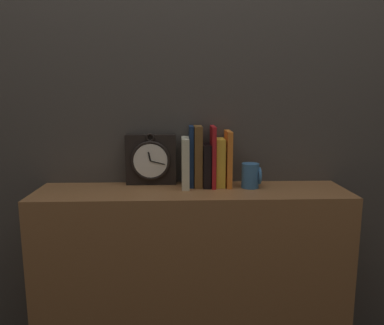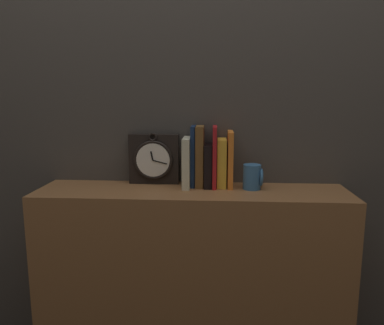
{
  "view_description": "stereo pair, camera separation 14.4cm",
  "coord_description": "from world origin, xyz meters",
  "px_view_note": "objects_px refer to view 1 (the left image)",
  "views": [
    {
      "loc": [
        -0.05,
        -1.42,
        1.1
      ],
      "look_at": [
        0.0,
        0.0,
        0.84
      ],
      "focal_mm": 35.0,
      "sensor_mm": 36.0,
      "label": 1
    },
    {
      "loc": [
        0.09,
        -1.42,
        1.1
      ],
      "look_at": [
        0.0,
        0.0,
        0.84
      ],
      "focal_mm": 35.0,
      "sensor_mm": 36.0,
      "label": 2
    }
  ],
  "objects_px": {
    "book_slot2_brown": "(198,156)",
    "book_slot6_orange": "(228,159)",
    "book_slot4_red": "(213,156)",
    "clock": "(151,160)",
    "book_slot5_yellow": "(220,162)",
    "book_slot0_cream": "(185,162)",
    "book_slot1_navy": "(191,156)",
    "mug": "(251,176)",
    "book_slot3_black": "(206,165)"
  },
  "relations": [
    {
      "from": "book_slot0_cream",
      "to": "book_slot2_brown",
      "type": "xyz_separation_m",
      "value": [
        0.05,
        0.01,
        0.02
      ]
    },
    {
      "from": "clock",
      "to": "book_slot3_black",
      "type": "bearing_deg",
      "value": -8.62
    },
    {
      "from": "mug",
      "to": "book_slot4_red",
      "type": "bearing_deg",
      "value": 167.11
    },
    {
      "from": "book_slot2_brown",
      "to": "mug",
      "type": "bearing_deg",
      "value": -11.26
    },
    {
      "from": "book_slot1_navy",
      "to": "mug",
      "type": "bearing_deg",
      "value": -10.62
    },
    {
      "from": "book_slot6_orange",
      "to": "book_slot4_red",
      "type": "bearing_deg",
      "value": -177.16
    },
    {
      "from": "book_slot3_black",
      "to": "book_slot4_red",
      "type": "bearing_deg",
      "value": -8.49
    },
    {
      "from": "book_slot1_navy",
      "to": "book_slot6_orange",
      "type": "distance_m",
      "value": 0.15
    },
    {
      "from": "book_slot0_cream",
      "to": "mug",
      "type": "height_order",
      "value": "book_slot0_cream"
    },
    {
      "from": "clock",
      "to": "book_slot2_brown",
      "type": "distance_m",
      "value": 0.2
    },
    {
      "from": "book_slot0_cream",
      "to": "book_slot2_brown",
      "type": "height_order",
      "value": "book_slot2_brown"
    },
    {
      "from": "book_slot3_black",
      "to": "book_slot6_orange",
      "type": "xyz_separation_m",
      "value": [
        0.09,
        -0.0,
        0.03
      ]
    },
    {
      "from": "book_slot2_brown",
      "to": "book_slot5_yellow",
      "type": "distance_m",
      "value": 0.09
    },
    {
      "from": "book_slot4_red",
      "to": "book_slot6_orange",
      "type": "xyz_separation_m",
      "value": [
        0.06,
        0.0,
        -0.01
      ]
    },
    {
      "from": "book_slot4_red",
      "to": "mug",
      "type": "relative_size",
      "value": 2.48
    },
    {
      "from": "book_slot1_navy",
      "to": "book_slot2_brown",
      "type": "height_order",
      "value": "same"
    },
    {
      "from": "book_slot3_black",
      "to": "mug",
      "type": "distance_m",
      "value": 0.18
    },
    {
      "from": "book_slot2_brown",
      "to": "mug",
      "type": "height_order",
      "value": "book_slot2_brown"
    },
    {
      "from": "book_slot2_brown",
      "to": "book_slot4_red",
      "type": "relative_size",
      "value": 1.0
    },
    {
      "from": "book_slot2_brown",
      "to": "book_slot3_black",
      "type": "bearing_deg",
      "value": -5.99
    },
    {
      "from": "book_slot0_cream",
      "to": "book_slot5_yellow",
      "type": "xyz_separation_m",
      "value": [
        0.14,
        0.02,
        -0.0
      ]
    },
    {
      "from": "book_slot1_navy",
      "to": "book_slot6_orange",
      "type": "relative_size",
      "value": 1.09
    },
    {
      "from": "mug",
      "to": "clock",
      "type": "bearing_deg",
      "value": 169.77
    },
    {
      "from": "book_slot4_red",
      "to": "book_slot5_yellow",
      "type": "height_order",
      "value": "book_slot4_red"
    },
    {
      "from": "book_slot0_cream",
      "to": "book_slot3_black",
      "type": "height_order",
      "value": "book_slot0_cream"
    },
    {
      "from": "book_slot5_yellow",
      "to": "mug",
      "type": "relative_size",
      "value": 1.96
    },
    {
      "from": "clock",
      "to": "book_slot5_yellow",
      "type": "relative_size",
      "value": 1.12
    },
    {
      "from": "book_slot2_brown",
      "to": "book_slot6_orange",
      "type": "height_order",
      "value": "book_slot2_brown"
    },
    {
      "from": "clock",
      "to": "book_slot5_yellow",
      "type": "distance_m",
      "value": 0.28
    },
    {
      "from": "book_slot1_navy",
      "to": "mug",
      "type": "height_order",
      "value": "book_slot1_navy"
    },
    {
      "from": "book_slot3_black",
      "to": "book_slot4_red",
      "type": "xyz_separation_m",
      "value": [
        0.03,
        -0.0,
        0.04
      ]
    },
    {
      "from": "clock",
      "to": "mug",
      "type": "height_order",
      "value": "clock"
    },
    {
      "from": "book_slot0_cream",
      "to": "book_slot3_black",
      "type": "xyz_separation_m",
      "value": [
        0.09,
        0.01,
        -0.01
      ]
    },
    {
      "from": "book_slot2_brown",
      "to": "book_slot5_yellow",
      "type": "relative_size",
      "value": 1.27
    },
    {
      "from": "book_slot0_cream",
      "to": "mug",
      "type": "distance_m",
      "value": 0.27
    },
    {
      "from": "book_slot1_navy",
      "to": "book_slot3_black",
      "type": "distance_m",
      "value": 0.07
    },
    {
      "from": "book_slot0_cream",
      "to": "book_slot6_orange",
      "type": "xyz_separation_m",
      "value": [
        0.17,
        0.01,
        0.01
      ]
    },
    {
      "from": "clock",
      "to": "book_slot5_yellow",
      "type": "xyz_separation_m",
      "value": [
        0.28,
        -0.03,
        -0.01
      ]
    },
    {
      "from": "book_slot2_brown",
      "to": "book_slot6_orange",
      "type": "relative_size",
      "value": 1.09
    },
    {
      "from": "book_slot5_yellow",
      "to": "clock",
      "type": "bearing_deg",
      "value": 173.99
    },
    {
      "from": "book_slot4_red",
      "to": "book_slot5_yellow",
      "type": "relative_size",
      "value": 1.27
    },
    {
      "from": "book_slot5_yellow",
      "to": "mug",
      "type": "distance_m",
      "value": 0.14
    },
    {
      "from": "book_slot0_cream",
      "to": "book_slot6_orange",
      "type": "height_order",
      "value": "book_slot6_orange"
    },
    {
      "from": "clock",
      "to": "book_slot0_cream",
      "type": "height_order",
      "value": "clock"
    },
    {
      "from": "clock",
      "to": "book_slot4_red",
      "type": "relative_size",
      "value": 0.88
    },
    {
      "from": "clock",
      "to": "book_slot3_black",
      "type": "distance_m",
      "value": 0.23
    },
    {
      "from": "clock",
      "to": "book_slot6_orange",
      "type": "bearing_deg",
      "value": -6.36
    },
    {
      "from": "book_slot4_red",
      "to": "mug",
      "type": "height_order",
      "value": "book_slot4_red"
    },
    {
      "from": "book_slot6_orange",
      "to": "clock",
      "type": "bearing_deg",
      "value": 173.64
    },
    {
      "from": "clock",
      "to": "book_slot2_brown",
      "type": "bearing_deg",
      "value": -9.09
    }
  ]
}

